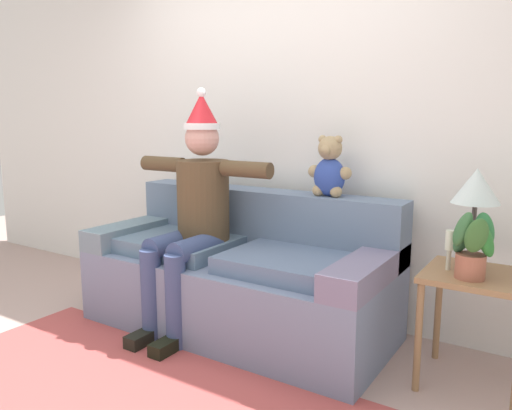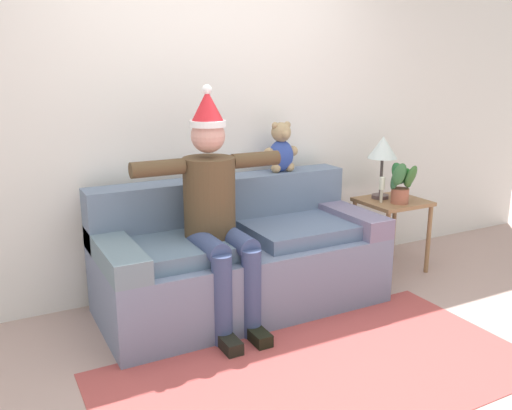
% 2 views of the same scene
% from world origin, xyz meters
% --- Properties ---
extents(ground_plane, '(10.00, 10.00, 0.00)m').
position_xyz_m(ground_plane, '(0.00, 0.00, 0.00)').
color(ground_plane, tan).
extents(back_wall, '(7.00, 0.10, 2.70)m').
position_xyz_m(back_wall, '(0.00, 1.55, 1.35)').
color(back_wall, silver).
rests_on(back_wall, ground_plane).
extents(couch, '(1.97, 0.88, 0.88)m').
position_xyz_m(couch, '(0.00, 1.03, 0.35)').
color(couch, slate).
rests_on(couch, ground_plane).
extents(person_seated, '(1.02, 0.77, 1.55)m').
position_xyz_m(person_seated, '(-0.25, 0.86, 0.80)').
color(person_seated, brown).
rests_on(person_seated, ground_plane).
extents(teddy_bear, '(0.29, 0.17, 0.38)m').
position_xyz_m(teddy_bear, '(0.49, 1.30, 1.05)').
color(teddy_bear, '#2E469D').
rests_on(teddy_bear, couch).
extents(side_table, '(0.51, 0.47, 0.60)m').
position_xyz_m(side_table, '(1.42, 1.06, 0.50)').
color(side_table, '#946B46').
rests_on(side_table, ground_plane).
extents(table_lamp, '(0.24, 0.24, 0.52)m').
position_xyz_m(table_lamp, '(1.37, 1.15, 1.00)').
color(table_lamp, '#554245').
rests_on(table_lamp, side_table).
extents(potted_plant, '(0.24, 0.29, 0.35)m').
position_xyz_m(potted_plant, '(1.40, 0.95, 0.77)').
color(potted_plant, '#A35A45').
rests_on(potted_plant, side_table).
extents(candle_tall, '(0.04, 0.04, 0.21)m').
position_xyz_m(candle_tall, '(1.28, 1.04, 0.73)').
color(candle_tall, beige).
rests_on(candle_tall, side_table).
extents(area_rug, '(2.46, 1.26, 0.01)m').
position_xyz_m(area_rug, '(0.00, -0.01, 0.00)').
color(area_rug, '#B04947').
rests_on(area_rug, ground_plane).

